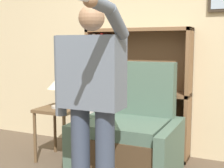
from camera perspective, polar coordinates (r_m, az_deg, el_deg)
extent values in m
cube|color=beige|center=(3.85, 7.72, 8.11)|extent=(8.00, 0.06, 2.80)
cube|color=brown|center=(4.02, -3.72, -0.96)|extent=(0.04, 0.28, 1.53)
cube|color=brown|center=(3.62, 13.78, -2.10)|extent=(0.04, 0.28, 1.53)
cube|color=brown|center=(3.90, 5.23, -1.24)|extent=(1.27, 0.01, 1.53)
cube|color=brown|center=(3.96, 4.45, -12.22)|extent=(1.27, 0.28, 0.04)
cube|color=brown|center=(3.77, 4.56, -1.52)|extent=(1.27, 0.28, 0.04)
cube|color=brown|center=(3.73, 4.68, 9.83)|extent=(1.27, 0.28, 0.04)
cube|color=white|center=(4.09, -2.97, -7.73)|extent=(0.05, 0.23, 0.48)
cube|color=black|center=(4.07, -2.31, -7.64)|extent=(0.03, 0.23, 0.50)
cube|color=#5B99A8|center=(4.03, -1.74, -6.68)|extent=(0.04, 0.16, 0.65)
cube|color=#238438|center=(4.03, -1.01, -8.24)|extent=(0.05, 0.23, 0.44)
cube|color=black|center=(4.00, -0.42, -7.23)|extent=(0.03, 0.16, 0.60)
cube|color=#337070|center=(3.98, 0.28, -7.78)|extent=(0.05, 0.20, 0.53)
cube|color=red|center=(3.97, -3.17, 3.63)|extent=(0.03, 0.21, 0.61)
cube|color=white|center=(3.95, -2.74, 4.16)|extent=(0.03, 0.19, 0.68)
cube|color=gold|center=(3.93, -2.15, 3.54)|extent=(0.04, 0.17, 0.60)
cube|color=#BC4C56|center=(3.92, -1.67, 3.02)|extent=(0.03, 0.22, 0.53)
cube|color=red|center=(3.90, -1.22, 4.18)|extent=(0.03, 0.22, 0.69)
cube|color=black|center=(3.88, -0.70, 4.10)|extent=(0.03, 0.17, 0.68)
cube|color=#4C3823|center=(3.25, 2.75, -12.70)|extent=(0.79, 0.77, 0.46)
cube|color=#4C6656|center=(3.13, 2.51, -7.95)|extent=(0.75, 0.65, 0.12)
cube|color=#4C6656|center=(3.44, 4.90, -3.62)|extent=(0.79, 0.16, 0.92)
cube|color=#4C6656|center=(3.42, -4.37, -10.72)|extent=(0.10, 0.85, 0.57)
cube|color=#4C6656|center=(3.11, 10.64, -12.68)|extent=(0.10, 0.85, 0.57)
cylinder|color=#384256|center=(2.57, -5.74, -13.52)|extent=(0.15, 0.15, 0.86)
cylinder|color=#384256|center=(2.48, -1.28, -14.31)|extent=(0.15, 0.15, 0.86)
cube|color=slate|center=(2.36, -3.69, 2.21)|extent=(0.48, 0.24, 0.55)
sphere|color=#997051|center=(2.36, -3.78, 11.98)|extent=(0.20, 0.20, 0.20)
cylinder|color=slate|center=(2.51, -9.43, 1.45)|extent=(0.09, 0.09, 0.64)
cylinder|color=slate|center=(2.14, 0.86, 11.20)|extent=(0.09, 0.28, 0.23)
cylinder|color=slate|center=(1.93, -2.11, 14.34)|extent=(0.08, 0.27, 0.10)
sphere|color=#997051|center=(1.82, -3.99, 15.13)|extent=(0.09, 0.09, 0.09)
cube|color=brown|center=(3.64, -9.71, -4.58)|extent=(0.45, 0.45, 0.04)
cylinder|color=brown|center=(3.68, -13.90, -9.53)|extent=(0.04, 0.04, 0.58)
cylinder|color=brown|center=(3.46, -8.70, -10.49)|extent=(0.04, 0.04, 0.58)
cylinder|color=brown|center=(3.98, -10.38, -8.14)|extent=(0.04, 0.04, 0.58)
cylinder|color=brown|center=(3.78, -5.43, -8.89)|extent=(0.04, 0.04, 0.58)
cylinder|color=#B7B2A8|center=(3.63, -9.72, -4.11)|extent=(0.17, 0.17, 0.02)
cylinder|color=#B7B2A8|center=(3.61, -9.75, -2.38)|extent=(0.04, 0.04, 0.20)
cone|color=beige|center=(3.59, -9.81, 0.23)|extent=(0.25, 0.25, 0.14)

